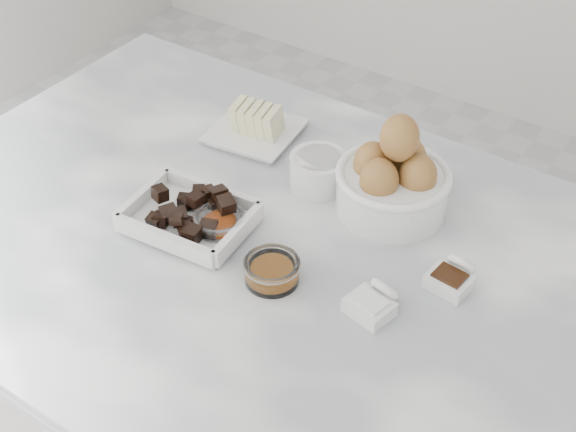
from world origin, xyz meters
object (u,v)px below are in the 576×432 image
object	(u,v)px
chocolate_dish	(189,215)
vanilla_spoon	(452,277)
butter_plate	(254,125)
zest_bowl	(220,223)
sugar_ramekin	(318,170)
honey_bowl	(272,270)
salt_spoon	(373,302)
egg_bowl	(393,180)

from	to	relation	value
chocolate_dish	vanilla_spoon	size ratio (longest dim) A/B	2.62
butter_plate	zest_bowl	world-z (taller)	butter_plate
sugar_ramekin	zest_bowl	distance (m)	0.19
butter_plate	zest_bowl	xyz separation A→B (m)	(0.11, -0.24, -0.00)
butter_plate	chocolate_dish	bearing A→B (deg)	-76.05
sugar_ramekin	vanilla_spoon	world-z (taller)	sugar_ramekin
butter_plate	sugar_ramekin	xyz separation A→B (m)	(0.17, -0.06, 0.01)
chocolate_dish	butter_plate	world-z (taller)	butter_plate
honey_bowl	vanilla_spoon	xyz separation A→B (m)	(0.21, 0.13, -0.00)
sugar_ramekin	butter_plate	bearing A→B (deg)	161.34
chocolate_dish	salt_spoon	distance (m)	0.32
egg_bowl	honey_bowl	world-z (taller)	egg_bowl
sugar_ramekin	egg_bowl	xyz separation A→B (m)	(0.13, 0.01, 0.03)
chocolate_dish	butter_plate	bearing A→B (deg)	103.95
zest_bowl	salt_spoon	world-z (taller)	salt_spoon
zest_bowl	vanilla_spoon	distance (m)	0.35
honey_bowl	salt_spoon	size ratio (longest dim) A/B	1.00
vanilla_spoon	egg_bowl	bearing A→B (deg)	146.22
honey_bowl	zest_bowl	distance (m)	0.13
butter_plate	honey_bowl	xyz separation A→B (m)	(0.23, -0.28, -0.00)
butter_plate	vanilla_spoon	xyz separation A→B (m)	(0.45, -0.15, -0.01)
egg_bowl	honey_bowl	size ratio (longest dim) A/B	2.18
chocolate_dish	zest_bowl	distance (m)	0.05
egg_bowl	sugar_ramekin	bearing A→B (deg)	-173.67
zest_bowl	salt_spoon	distance (m)	0.27
chocolate_dish	vanilla_spoon	world-z (taller)	chocolate_dish
honey_bowl	zest_bowl	size ratio (longest dim) A/B	1.02
butter_plate	salt_spoon	distance (m)	0.46
honey_bowl	salt_spoon	bearing A→B (deg)	11.05
sugar_ramekin	vanilla_spoon	size ratio (longest dim) A/B	1.23
zest_bowl	egg_bowl	bearing A→B (deg)	46.70
vanilla_spoon	butter_plate	bearing A→B (deg)	162.05
chocolate_dish	salt_spoon	world-z (taller)	chocolate_dish
chocolate_dish	sugar_ramekin	world-z (taller)	sugar_ramekin
sugar_ramekin	salt_spoon	world-z (taller)	sugar_ramekin
egg_bowl	zest_bowl	bearing A→B (deg)	-133.30
butter_plate	egg_bowl	bearing A→B (deg)	-8.38
honey_bowl	vanilla_spoon	bearing A→B (deg)	32.07
sugar_ramekin	vanilla_spoon	xyz separation A→B (m)	(0.28, -0.09, -0.02)
butter_plate	zest_bowl	bearing A→B (deg)	-65.08
butter_plate	zest_bowl	distance (m)	0.26
egg_bowl	honey_bowl	distance (m)	0.25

